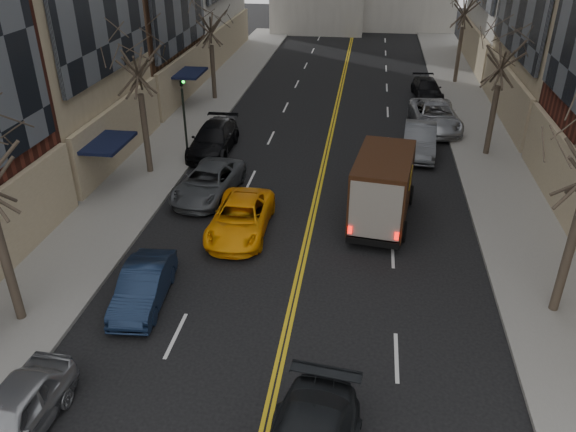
% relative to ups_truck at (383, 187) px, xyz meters
% --- Properties ---
extents(sidewalk_left, '(4.00, 66.00, 0.15)m').
position_rel_ups_truck_xyz_m(sidewalk_left, '(-12.01, 10.29, -1.54)').
color(sidewalk_left, slate).
rests_on(sidewalk_left, ground).
extents(sidewalk_right, '(4.00, 66.00, 0.15)m').
position_rel_ups_truck_xyz_m(sidewalk_right, '(5.99, 10.29, -1.54)').
color(sidewalk_right, slate).
rests_on(sidewalk_right, ground).
extents(tree_lf_mid, '(3.20, 3.20, 8.91)m').
position_rel_ups_truck_xyz_m(tree_lf_mid, '(-11.81, 3.29, 4.98)').
color(tree_lf_mid, '#382D23').
rests_on(tree_lf_mid, sidewalk_left).
extents(tree_lf_far, '(3.20, 3.20, 8.12)m').
position_rel_ups_truck_xyz_m(tree_lf_far, '(-11.81, 16.29, 4.41)').
color(tree_lf_far, '#382D23').
rests_on(tree_lf_far, sidewalk_left).
extents(tree_rt_mid, '(3.20, 3.20, 8.32)m').
position_rel_ups_truck_xyz_m(tree_rt_mid, '(5.79, 8.29, 4.55)').
color(tree_rt_mid, '#382D23').
rests_on(tree_rt_mid, sidewalk_right).
extents(traffic_signal, '(0.29, 0.26, 4.70)m').
position_rel_ups_truck_xyz_m(traffic_signal, '(-10.41, 5.29, 1.20)').
color(traffic_signal, black).
rests_on(traffic_signal, sidewalk_left).
extents(ups_truck, '(2.95, 6.08, 3.21)m').
position_rel_ups_truck_xyz_m(ups_truck, '(0.00, 0.00, 0.00)').
color(ups_truck, black).
rests_on(ups_truck, ground).
extents(taxi, '(2.38, 5.04, 1.39)m').
position_rel_ups_truck_xyz_m(taxi, '(-5.86, -1.97, -0.92)').
color(taxi, '#FFA00A').
rests_on(taxi, ground).
extents(pedestrian, '(0.52, 0.65, 1.57)m').
position_rel_ups_truck_xyz_m(pedestrian, '(-0.53, 0.39, -0.83)').
color(pedestrian, black).
rests_on(pedestrian, ground).
extents(parked_lf_a, '(1.83, 4.24, 1.42)m').
position_rel_ups_truck_xyz_m(parked_lf_a, '(-9.31, -13.08, -0.91)').
color(parked_lf_a, '#96999D').
rests_on(parked_lf_a, ground).
extents(parked_lf_b, '(1.74, 4.15, 1.33)m').
position_rel_ups_truck_xyz_m(parked_lf_b, '(-8.11, -7.17, -0.95)').
color(parked_lf_b, '#101C34').
rests_on(parked_lf_b, ground).
extents(parked_lf_c, '(2.90, 5.29, 1.41)m').
position_rel_ups_truck_xyz_m(parked_lf_c, '(-8.11, 1.24, -0.91)').
color(parked_lf_c, '#484B50').
rests_on(parked_lf_c, ground).
extents(parked_lf_d, '(2.19, 5.29, 1.53)m').
position_rel_ups_truck_xyz_m(parked_lf_d, '(-9.31, 6.63, -0.85)').
color(parked_lf_d, black).
rests_on(parked_lf_d, ground).
extents(parked_lf_e, '(2.09, 4.62, 1.54)m').
position_rel_ups_truck_xyz_m(parked_lf_e, '(-9.31, 7.44, -0.85)').
color(parked_lf_e, '#999AA0').
rests_on(parked_lf_e, ground).
extents(parked_rt_a, '(2.08, 5.05, 1.63)m').
position_rel_ups_truck_xyz_m(parked_rt_a, '(2.09, 8.07, -0.80)').
color(parked_rt_a, '#515459').
rests_on(parked_rt_a, ground).
extents(parked_rt_b, '(3.17, 6.09, 1.64)m').
position_rel_ups_truck_xyz_m(parked_rt_b, '(3.29, 12.37, -0.80)').
color(parked_rt_b, '#ADB0B5').
rests_on(parked_rt_b, ground).
extents(parked_rt_c, '(2.27, 4.68, 1.31)m').
position_rel_ups_truck_xyz_m(parked_rt_c, '(3.29, 19.02, -0.96)').
color(parked_rt_c, black).
rests_on(parked_rt_c, ground).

